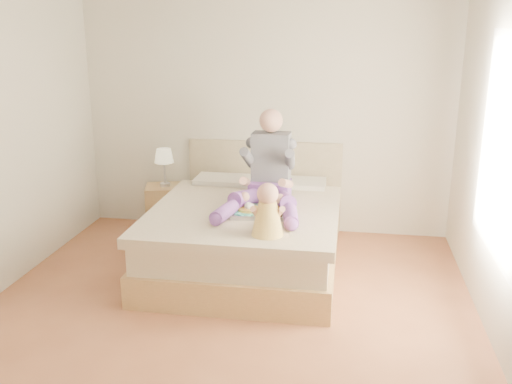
% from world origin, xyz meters
% --- Properties ---
extents(room, '(4.02, 4.22, 2.71)m').
position_xyz_m(room, '(0.08, 0.01, 1.51)').
color(room, brown).
rests_on(room, ground).
extents(bed, '(1.70, 2.18, 1.00)m').
position_xyz_m(bed, '(0.00, 1.08, 0.32)').
color(bed, '#A17D4B').
rests_on(bed, ground).
extents(nightstand, '(0.49, 0.45, 0.50)m').
position_xyz_m(nightstand, '(-1.10, 1.88, 0.25)').
color(nightstand, '#A17D4B').
rests_on(nightstand, ground).
extents(lamp, '(0.21, 0.21, 0.42)m').
position_xyz_m(lamp, '(-1.08, 1.87, 0.82)').
color(lamp, '#B0B1B7').
rests_on(lamp, nightstand).
extents(adult, '(0.76, 1.07, 0.89)m').
position_xyz_m(adult, '(0.18, 1.09, 0.87)').
color(adult, '#633687').
rests_on(adult, bed).
extents(tray, '(0.52, 0.43, 0.14)m').
position_xyz_m(tray, '(0.16, 0.77, 0.64)').
color(tray, '#B0B1B7').
rests_on(tray, bed).
extents(baby, '(0.28, 0.39, 0.43)m').
position_xyz_m(baby, '(0.30, 0.27, 0.78)').
color(baby, gold).
rests_on(baby, bed).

